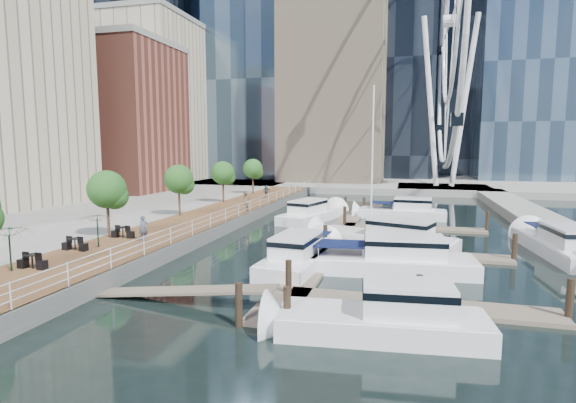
{
  "coord_description": "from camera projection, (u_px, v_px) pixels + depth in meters",
  "views": [
    {
      "loc": [
        8.34,
        -22.24,
        7.19
      ],
      "look_at": [
        -0.43,
        10.83,
        3.0
      ],
      "focal_mm": 28.0,
      "sensor_mm": 36.0,
      "label": 1
    }
  ],
  "objects": [
    {
      "name": "ground",
      "position": [
        245.0,
        280.0,
        24.33
      ],
      "size": [
        520.0,
        520.0,
        0.0
      ],
      "primitive_type": "plane",
      "color": "black",
      "rests_on": "ground"
    },
    {
      "name": "boardwalk",
      "position": [
        209.0,
        220.0,
        40.95
      ],
      "size": [
        6.0,
        60.0,
        1.0
      ],
      "primitive_type": "cube",
      "color": "brown",
      "rests_on": "ground"
    },
    {
      "name": "seawall",
      "position": [
        240.0,
        222.0,
        40.19
      ],
      "size": [
        0.25,
        60.0,
        1.0
      ],
      "primitive_type": "cube",
      "color": "#595954",
      "rests_on": "ground"
    },
    {
      "name": "land_far",
      "position": [
        375.0,
        171.0,
        122.13
      ],
      "size": [
        200.0,
        114.0,
        1.0
      ],
      "primitive_type": "cube",
      "color": "gray",
      "rests_on": "ground"
    },
    {
      "name": "breakwater",
      "position": [
        546.0,
        225.0,
        38.37
      ],
      "size": [
        4.0,
        60.0,
        1.0
      ],
      "primitive_type": "cube",
      "color": "gray",
      "rests_on": "ground"
    },
    {
      "name": "pier",
      "position": [
        444.0,
        189.0,
        70.6
      ],
      "size": [
        14.0,
        12.0,
        1.0
      ],
      "primitive_type": "cube",
      "color": "gray",
      "rests_on": "ground"
    },
    {
      "name": "railing",
      "position": [
        239.0,
        210.0,
        40.09
      ],
      "size": [
        0.1,
        60.0,
        1.05
      ],
      "primitive_type": null,
      "color": "white",
      "rests_on": "boardwalk"
    },
    {
      "name": "floating_docks",
      "position": [
        399.0,
        242.0,
        31.82
      ],
      "size": [
        16.0,
        34.0,
        2.6
      ],
      "color": "#6D6051",
      "rests_on": "ground"
    },
    {
      "name": "midrise_condos",
      "position": [
        68.0,
        97.0,
        56.98
      ],
      "size": [
        19.0,
        67.0,
        28.0
      ],
      "color": "#BCAD8E",
      "rests_on": "ground"
    },
    {
      "name": "ferris_wheel",
      "position": [
        451.0,
        21.0,
        67.51
      ],
      "size": [
        5.8,
        45.6,
        47.8
      ],
      "color": "white",
      "rests_on": "ground"
    },
    {
      "name": "street_trees",
      "position": [
        179.0,
        179.0,
        40.14
      ],
      "size": [
        2.6,
        42.6,
        4.6
      ],
      "color": "#3F2B1C",
      "rests_on": "ground"
    },
    {
      "name": "cafe_tables",
      "position": [
        55.0,
        252.0,
        24.89
      ],
      "size": [
        2.5,
        13.7,
        0.74
      ],
      "color": "black",
      "rests_on": "ground"
    },
    {
      "name": "yacht_foreground",
      "position": [
        381.0,
        271.0,
        26.0
      ],
      "size": [
        11.75,
        4.12,
        2.15
      ],
      "primitive_type": null,
      "rotation": [
        0.0,
        0.0,
        1.66
      ],
      "color": "white",
      "rests_on": "ground"
    },
    {
      "name": "pedestrian_near",
      "position": [
        143.0,
        229.0,
        29.44
      ],
      "size": [
        0.71,
        0.73,
        1.69
      ],
      "primitive_type": "imported",
      "rotation": [
        0.0,
        0.0,
        0.88
      ],
      "color": "#444B5B",
      "rests_on": "boardwalk"
    },
    {
      "name": "pedestrian_mid",
      "position": [
        245.0,
        201.0,
        43.38
      ],
      "size": [
        0.91,
        1.06,
        1.88
      ],
      "primitive_type": "imported",
      "rotation": [
        0.0,
        0.0,
        -1.81
      ],
      "color": "#83725A",
      "rests_on": "boardwalk"
    },
    {
      "name": "pedestrian_far",
      "position": [
        266.0,
        192.0,
        54.12
      ],
      "size": [
        0.97,
        0.46,
        1.62
      ],
      "primitive_type": "imported",
      "rotation": [
        0.0,
        0.0,
        3.07
      ],
      "color": "#383E47",
      "rests_on": "boardwalk"
    },
    {
      "name": "moored_yachts",
      "position": [
        387.0,
        246.0,
        32.79
      ],
      "size": [
        23.74,
        33.22,
        11.5
      ],
      "color": "white",
      "rests_on": "ground"
    },
    {
      "name": "cafe_seating",
      "position": [
        4.0,
        254.0,
        21.11
      ],
      "size": [
        4.31,
        14.2,
        2.58
      ],
      "color": "#0E3312",
      "rests_on": "ground"
    }
  ]
}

